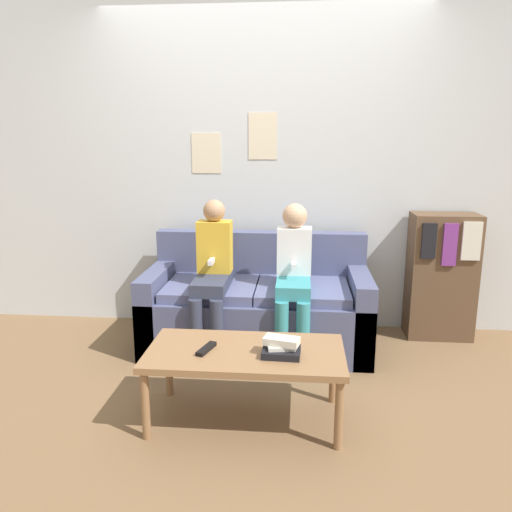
{
  "coord_description": "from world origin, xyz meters",
  "views": [
    {
      "loc": [
        0.3,
        -3.02,
        1.51
      ],
      "look_at": [
        0.0,
        0.37,
        0.72
      ],
      "focal_mm": 35.0,
      "sensor_mm": 36.0,
      "label": 1
    }
  ],
  "objects": [
    {
      "name": "ground_plane",
      "position": [
        0.0,
        0.0,
        0.0
      ],
      "size": [
        10.0,
        10.0,
        0.0
      ],
      "primitive_type": "plane",
      "color": "brown"
    },
    {
      "name": "wall_back",
      "position": [
        -0.0,
        0.99,
        1.3
      ],
      "size": [
        8.0,
        0.06,
        2.6
      ],
      "color": "silver",
      "rests_on": "ground_plane"
    },
    {
      "name": "couch",
      "position": [
        0.0,
        0.5,
        0.29
      ],
      "size": [
        1.63,
        0.78,
        0.81
      ],
      "color": "#4C5175",
      "rests_on": "ground_plane"
    },
    {
      "name": "coffee_table",
      "position": [
        0.02,
        -0.54,
        0.37
      ],
      "size": [
        1.06,
        0.54,
        0.41
      ],
      "color": "#8E6642",
      "rests_on": "ground_plane"
    },
    {
      "name": "person_left",
      "position": [
        -0.3,
        0.32,
        0.61
      ],
      "size": [
        0.24,
        0.54,
        1.1
      ],
      "color": "#33384C",
      "rests_on": "ground_plane"
    },
    {
      "name": "person_right",
      "position": [
        0.27,
        0.32,
        0.61
      ],
      "size": [
        0.24,
        0.54,
        1.08
      ],
      "color": "teal",
      "rests_on": "ground_plane"
    },
    {
      "name": "tv_remote",
      "position": [
        -0.18,
        -0.57,
        0.42
      ],
      "size": [
        0.09,
        0.17,
        0.02
      ],
      "rotation": [
        0.0,
        0.0,
        -0.29
      ],
      "color": "black",
      "rests_on": "coffee_table"
    },
    {
      "name": "book_stack",
      "position": [
        0.22,
        -0.59,
        0.45
      ],
      "size": [
        0.2,
        0.16,
        0.1
      ],
      "color": "black",
      "rests_on": "coffee_table"
    },
    {
      "name": "bookshelf",
      "position": [
        1.4,
        0.8,
        0.49
      ],
      "size": [
        0.49,
        0.3,
        0.97
      ],
      "color": "brown",
      "rests_on": "ground_plane"
    }
  ]
}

